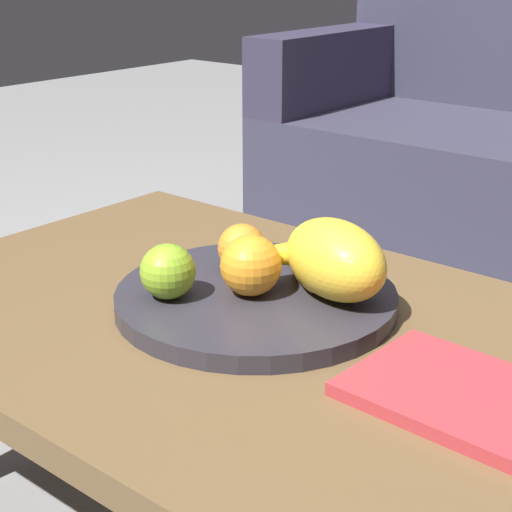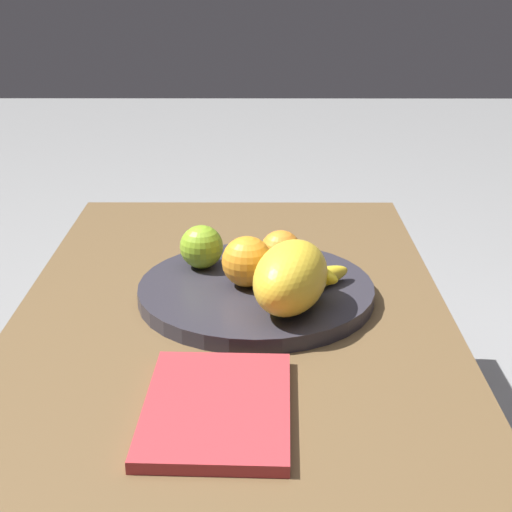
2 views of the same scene
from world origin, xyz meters
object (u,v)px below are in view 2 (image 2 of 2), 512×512
object	(u,v)px
melon_large_front	(291,277)
orange_left	(281,251)
orange_front	(247,262)
magazine	(217,407)
coffee_table	(233,326)
apple_front	(202,247)
banana_bunch	(304,277)
fruit_bowl	(256,291)

from	to	relation	value
melon_large_front	orange_left	size ratio (longest dim) A/B	2.44
orange_front	magazine	bearing A→B (deg)	-5.60
melon_large_front	orange_front	size ratio (longest dim) A/B	2.07
coffee_table	apple_front	world-z (taller)	apple_front
orange_front	banana_bunch	size ratio (longest dim) A/B	0.52
apple_front	orange_left	bearing A→B (deg)	84.54
fruit_bowl	apple_front	world-z (taller)	apple_front
coffee_table	melon_large_front	size ratio (longest dim) A/B	6.29
orange_front	fruit_bowl	bearing A→B (deg)	101.09
orange_left	fruit_bowl	bearing A→B (deg)	-34.46
fruit_bowl	magazine	bearing A→B (deg)	-7.93
apple_front	melon_large_front	bearing A→B (deg)	41.10
coffee_table	orange_left	size ratio (longest dim) A/B	15.32
orange_front	coffee_table	bearing A→B (deg)	-50.66
fruit_bowl	magazine	xyz separation A→B (m)	(0.34, -0.05, -0.00)
banana_bunch	magazine	world-z (taller)	banana_bunch
melon_large_front	orange_front	distance (m)	0.11
orange_front	apple_front	xyz separation A→B (m)	(-0.08, -0.08, -0.00)
orange_front	banana_bunch	xyz separation A→B (m)	(0.03, 0.09, -0.02)
orange_left	magazine	world-z (taller)	orange_left
magazine	melon_large_front	bearing A→B (deg)	159.92
melon_large_front	magazine	size ratio (longest dim) A/B	0.68
coffee_table	magazine	world-z (taller)	magazine
fruit_bowl	orange_left	world-z (taller)	orange_left
orange_front	apple_front	world-z (taller)	orange_front
banana_bunch	coffee_table	bearing A→B (deg)	-93.87
apple_front	magazine	size ratio (longest dim) A/B	0.30
magazine	coffee_table	bearing A→B (deg)	-179.76
coffee_table	fruit_bowl	bearing A→B (deg)	120.25
coffee_table	fruit_bowl	world-z (taller)	fruit_bowl
melon_large_front	orange_left	bearing A→B (deg)	-176.11
fruit_bowl	banana_bunch	size ratio (longest dim) A/B	2.40
melon_large_front	magazine	bearing A→B (deg)	-22.07
orange_front	apple_front	bearing A→B (deg)	-134.17
fruit_bowl	orange_front	distance (m)	0.06
fruit_bowl	orange_front	bearing A→B (deg)	-78.91
apple_front	banana_bunch	bearing A→B (deg)	58.52
melon_large_front	banana_bunch	bearing A→B (deg)	159.72
coffee_table	orange_left	world-z (taller)	orange_left
coffee_table	melon_large_front	xyz separation A→B (m)	(0.07, 0.09, 0.12)
fruit_bowl	magazine	world-z (taller)	fruit_bowl
magazine	banana_bunch	bearing A→B (deg)	160.28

